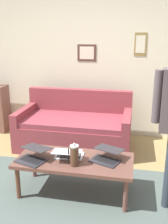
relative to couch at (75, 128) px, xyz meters
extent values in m
plane|color=#907D4D|center=(-0.27, 1.49, -0.30)|extent=(7.68, 7.68, 0.00)
cube|color=#4A5752|center=(-0.30, 1.41, -0.30)|extent=(2.64, 1.56, 0.01)
cube|color=beige|center=(-0.27, -0.71, 1.05)|extent=(7.04, 0.10, 2.70)
cube|color=olive|center=(-0.97, -0.66, 1.32)|extent=(0.20, 0.02, 0.38)
cube|color=silver|center=(-0.97, -0.65, 1.32)|extent=(0.15, 0.00, 0.29)
cube|color=#4D3128|center=(-0.06, -0.66, 1.16)|extent=(0.33, 0.02, 0.29)
cube|color=beige|center=(-0.06, -0.65, 1.16)|extent=(0.25, 0.00, 0.22)
cube|color=brown|center=(0.00, 0.05, -0.09)|extent=(1.79, 0.94, 0.42)
cube|color=brown|center=(0.00, 0.07, 0.16)|extent=(1.55, 0.86, 0.08)
cube|color=brown|center=(0.00, -0.36, 0.35)|extent=(1.79, 0.14, 0.46)
cube|color=brown|center=(-0.84, 0.05, 0.22)|extent=(0.12, 0.94, 0.20)
cube|color=brown|center=(0.84, 0.05, 0.22)|extent=(0.12, 0.94, 0.20)
cube|color=brown|center=(-0.30, 1.31, 0.11)|extent=(1.32, 0.60, 0.04)
cylinder|color=brown|center=(-0.90, 1.55, -0.11)|extent=(0.05, 0.05, 0.39)
cylinder|color=brown|center=(0.29, 1.55, -0.11)|extent=(0.05, 0.05, 0.39)
cylinder|color=#543230|center=(-0.90, 1.07, -0.11)|extent=(0.05, 0.05, 0.39)
cylinder|color=brown|center=(0.29, 1.07, -0.11)|extent=(0.05, 0.05, 0.39)
cube|color=#28282D|center=(-0.65, 1.29, 0.13)|extent=(0.37, 0.31, 0.01)
cube|color=black|center=(-0.65, 1.28, 0.14)|extent=(0.29, 0.21, 0.00)
cube|color=#28282D|center=(-0.69, 1.20, 0.24)|extent=(0.36, 0.30, 0.02)
cube|color=#1E1F2C|center=(-0.68, 1.20, 0.24)|extent=(0.33, 0.27, 0.01)
cube|color=silver|center=(-0.23, 1.25, 0.13)|extent=(0.34, 0.24, 0.01)
cube|color=black|center=(-0.23, 1.27, 0.14)|extent=(0.28, 0.15, 0.00)
cube|color=silver|center=(-0.23, 1.37, 0.24)|extent=(0.33, 0.22, 0.03)
cube|color=silver|center=(-0.23, 1.37, 0.24)|extent=(0.30, 0.20, 0.02)
cube|color=#28282D|center=(0.16, 1.45, 0.13)|extent=(0.37, 0.32, 0.01)
cube|color=black|center=(0.15, 1.43, 0.14)|extent=(0.29, 0.21, 0.00)
cube|color=#28282D|center=(0.13, 1.35, 0.25)|extent=(0.37, 0.31, 0.04)
cube|color=white|center=(0.13, 1.36, 0.25)|extent=(0.33, 0.28, 0.03)
cylinder|color=#4C3323|center=(-0.34, 1.45, 0.24)|extent=(0.09, 0.09, 0.22)
cylinder|color=#B7B7BC|center=(-0.34, 1.45, 0.35)|extent=(0.10, 0.10, 0.02)
sphere|color=#B2B2B7|center=(-0.34, 1.45, 0.37)|extent=(0.03, 0.03, 0.03)
cube|color=black|center=(-0.27, 1.45, 0.25)|extent=(0.01, 0.01, 0.15)
cylinder|color=#4B4246|center=(-1.15, 1.35, 0.91)|extent=(0.08, 0.08, 0.52)
camera|label=1|loc=(-0.94, 3.90, 1.50)|focal=41.77mm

